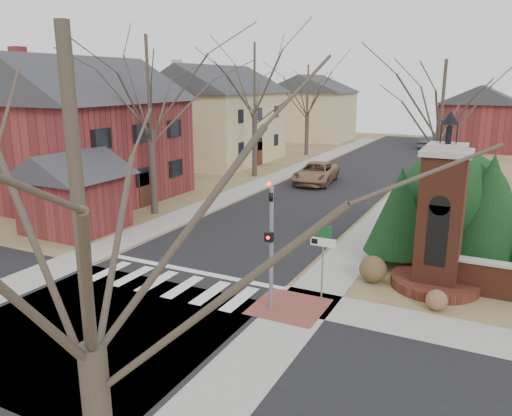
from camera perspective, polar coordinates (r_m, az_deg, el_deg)
The scene contains 28 objects.
ground at distance 18.77m, azimuth -11.26°, elevation -9.42°, with size 120.00×120.00×0.00m, color brown.
main_street at distance 37.80m, azimuth 9.39°, elevation 2.77°, with size 8.00×70.00×0.01m, color black.
cross_street at distance 16.74m, azimuth -17.65°, elevation -12.88°, with size 120.00×8.00×0.01m, color black.
crosswalk_zone at distance 19.35m, azimuth -9.81°, elevation -8.57°, with size 8.00×2.20×0.02m, color silver.
stop_bar at distance 20.48m, azimuth -7.33°, elevation -7.16°, with size 8.00×0.35×0.02m, color silver.
sidewalk_right_main at distance 36.66m, azimuth 17.18°, elevation 1.96°, with size 2.00×60.00×0.02m, color gray.
sidewalk_left at distance 39.59m, azimuth 2.18°, elevation 3.48°, with size 2.00×60.00×0.02m, color gray.
curb_apron at distance 17.32m, azimuth 3.81°, elevation -11.20°, with size 2.40×2.40×0.02m, color brown.
traffic_signal_pole at distance 16.20m, azimuth 1.74°, elevation -3.23°, with size 0.28×0.41×4.50m.
sign_post at distance 17.20m, azimuth 7.63°, elevation -4.53°, with size 0.90×0.07×2.75m.
brick_gate_monument at distance 19.29m, azimuth 20.24°, elevation -2.54°, with size 3.20×3.20×6.47m.
house_brick_left at distance 33.49m, azimuth -19.09°, elevation 8.76°, with size 9.80×11.80×9.42m.
house_stucco_left at distance 47.25m, azimuth -4.59°, elevation 10.82°, with size 9.80×12.80×9.28m.
garage_left at distance 26.83m, azimuth -20.18°, elevation 2.21°, with size 4.80×4.80×4.29m.
house_distant_left at distance 65.61m, azimuth 6.21°, elevation 11.47°, with size 10.80×8.80×8.53m.
house_distant_right at distance 61.64m, azimuth 24.16°, elevation 9.57°, with size 8.80×8.80×7.30m.
evergreen_near at distance 21.40m, azimuth 16.12°, elevation -0.22°, with size 2.80×2.80×4.10m.
evergreen_mid at distance 22.21m, azimuth 25.13°, elevation 0.29°, with size 3.40×3.40×4.70m.
evergreen_mass at distance 23.59m, azimuth 21.57°, elevation 0.91°, with size 4.80×4.80×4.80m, color black.
bare_tree_0 at distance 28.62m, azimuth -12.27°, elevation 14.49°, with size 8.05×8.05×11.15m.
bare_tree_1 at distance 39.65m, azimuth -0.16°, elevation 15.16°, with size 8.40×8.40×11.64m.
bare_tree_2 at distance 51.78m, azimuth 5.96°, elevation 13.79°, with size 7.35×7.35×10.19m.
bare_tree_3 at distance 29.65m, azimuth 20.61°, elevation 11.95°, with size 7.00×7.00×9.70m.
bare_tree_4 at distance 6.60m, azimuth -19.91°, elevation 3.67°, with size 6.65×6.65×9.21m.
pickup_truck at distance 37.63m, azimuth 6.86°, elevation 4.00°, with size 2.57×5.57×1.55m, color #89664B.
distant_car at distance 59.23m, azimuth 19.26°, elevation 7.01°, with size 1.50×4.31×1.42m, color #35393E.
dry_shrub_left at distance 19.62m, azimuth 13.22°, elevation -6.83°, with size 1.03×1.03×1.03m, color brown.
dry_shrub_right at distance 18.00m, azimuth 19.94°, elevation -9.87°, with size 0.71×0.71×0.71m, color brown.
Camera 1 is at (10.72, -13.47, 7.48)m, focal length 35.00 mm.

